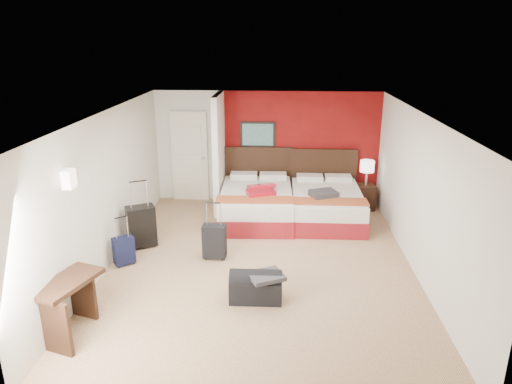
# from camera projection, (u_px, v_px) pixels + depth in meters

# --- Properties ---
(ground) EXTENTS (6.50, 6.50, 0.00)m
(ground) POSITION_uv_depth(u_px,v_px,m) (260.00, 264.00, 7.88)
(ground) COLOR tan
(ground) RESTS_ON ground
(room_walls) EXTENTS (5.02, 6.52, 2.50)m
(room_walls) POSITION_uv_depth(u_px,v_px,m) (190.00, 168.00, 8.90)
(room_walls) COLOR silver
(room_walls) RESTS_ON ground
(red_accent_panel) EXTENTS (3.50, 0.04, 2.50)m
(red_accent_panel) POSITION_uv_depth(u_px,v_px,m) (300.00, 148.00, 10.51)
(red_accent_panel) COLOR maroon
(red_accent_panel) RESTS_ON ground
(partition_wall) EXTENTS (0.12, 1.20, 2.50)m
(partition_wall) POSITION_uv_depth(u_px,v_px,m) (219.00, 153.00, 10.01)
(partition_wall) COLOR silver
(partition_wall) RESTS_ON ground
(entry_door) EXTENTS (0.82, 0.06, 2.05)m
(entry_door) POSITION_uv_depth(u_px,v_px,m) (190.00, 156.00, 10.68)
(entry_door) COLOR silver
(entry_door) RESTS_ON ground
(bed_left) EXTENTS (1.53, 2.14, 0.63)m
(bed_left) POSITION_uv_depth(u_px,v_px,m) (256.00, 204.00, 9.73)
(bed_left) COLOR white
(bed_left) RESTS_ON ground
(bed_right) EXTENTS (1.42, 2.03, 0.61)m
(bed_right) POSITION_uv_depth(u_px,v_px,m) (326.00, 206.00, 9.67)
(bed_right) COLOR silver
(bed_right) RESTS_ON ground
(red_suitcase_open) EXTENTS (0.76, 0.88, 0.09)m
(red_suitcase_open) POSITION_uv_depth(u_px,v_px,m) (261.00, 190.00, 9.51)
(red_suitcase_open) COLOR #A50E1F
(red_suitcase_open) RESTS_ON bed_left
(jacket_bundle) EXTENTS (0.61, 0.55, 0.12)m
(jacket_bundle) POSITION_uv_depth(u_px,v_px,m) (324.00, 194.00, 9.28)
(jacket_bundle) COLOR #37383D
(jacket_bundle) RESTS_ON bed_right
(nightstand) EXTENTS (0.43, 0.43, 0.55)m
(nightstand) POSITION_uv_depth(u_px,v_px,m) (365.00, 197.00, 10.30)
(nightstand) COLOR black
(nightstand) RESTS_ON ground
(table_lamp) EXTENTS (0.32, 0.32, 0.54)m
(table_lamp) POSITION_uv_depth(u_px,v_px,m) (367.00, 173.00, 10.12)
(table_lamp) COLOR silver
(table_lamp) RESTS_ON nightstand
(suitcase_black) EXTENTS (0.58, 0.50, 0.74)m
(suitcase_black) POSITION_uv_depth(u_px,v_px,m) (141.00, 228.00, 8.41)
(suitcase_black) COLOR black
(suitcase_black) RESTS_ON ground
(suitcase_charcoal) EXTENTS (0.40, 0.26, 0.57)m
(suitcase_charcoal) POSITION_uv_depth(u_px,v_px,m) (214.00, 243.00, 8.00)
(suitcase_charcoal) COLOR black
(suitcase_charcoal) RESTS_ON ground
(suitcase_navy) EXTENTS (0.38, 0.36, 0.46)m
(suitcase_navy) POSITION_uv_depth(u_px,v_px,m) (124.00, 252.00, 7.79)
(suitcase_navy) COLOR black
(suitcase_navy) RESTS_ON ground
(duffel_bag) EXTENTS (0.75, 0.40, 0.38)m
(duffel_bag) POSITION_uv_depth(u_px,v_px,m) (256.00, 288.00, 6.76)
(duffel_bag) COLOR black
(duffel_bag) RESTS_ON ground
(jacket_draped) EXTENTS (0.59, 0.55, 0.06)m
(jacket_draped) POSITION_uv_depth(u_px,v_px,m) (266.00, 276.00, 6.63)
(jacket_draped) COLOR #38393E
(jacket_draped) RESTS_ON duffel_bag
(desk) EXTENTS (0.73, 1.02, 0.77)m
(desk) POSITION_uv_depth(u_px,v_px,m) (70.00, 307.00, 5.91)
(desk) COLOR #321B10
(desk) RESTS_ON ground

